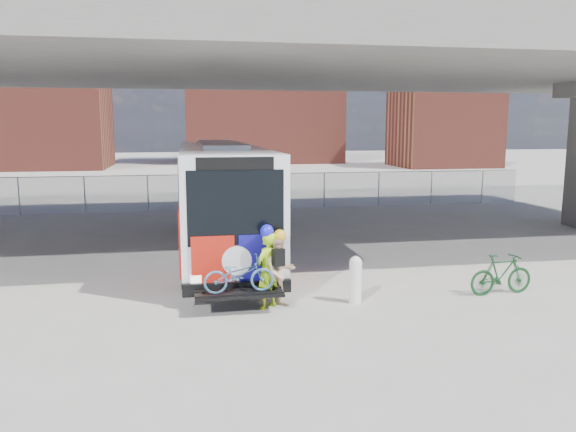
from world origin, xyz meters
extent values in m
plane|color=#9E9991|center=(0.00, 0.00, 0.00)|extent=(160.00, 160.00, 0.00)
cube|color=silver|center=(-2.00, 2.35, 1.95)|extent=(2.55, 12.00, 3.20)
cube|color=black|center=(-2.00, 2.85, 2.59)|extent=(2.61, 11.00, 1.28)
cube|color=black|center=(-2.00, -3.60, 2.33)|extent=(2.24, 0.12, 1.76)
cube|color=black|center=(-2.00, -3.60, 3.36)|extent=(1.78, 0.12, 0.30)
cube|color=black|center=(-2.00, -3.70, 0.45)|extent=(2.55, 0.20, 0.30)
cube|color=#B1190D|center=(-2.55, -3.67, 1.10)|extent=(1.00, 0.08, 1.20)
cube|color=navy|center=(-1.45, -3.67, 1.10)|extent=(1.00, 0.08, 1.20)
cylinder|color=silver|center=(-2.00, -3.69, 1.10)|extent=(0.70, 0.06, 0.70)
cube|color=gray|center=(-2.00, 2.35, 3.62)|extent=(1.28, 7.20, 0.14)
cube|color=black|center=(-2.00, -4.20, 0.45)|extent=(2.00, 0.70, 0.06)
cylinder|color=black|center=(-3.15, -2.05, 0.50)|extent=(0.30, 1.00, 1.00)
cylinder|color=black|center=(-0.85, -2.05, 0.50)|extent=(0.30, 1.00, 1.00)
cylinder|color=black|center=(-3.15, 6.55, 0.50)|extent=(0.30, 1.00, 1.00)
cylinder|color=black|center=(-0.85, 6.55, 0.50)|extent=(0.30, 1.00, 1.00)
cube|color=#B1190D|center=(-3.30, -1.45, 1.30)|extent=(0.06, 2.60, 1.70)
cube|color=navy|center=(-3.30, 0.15, 1.30)|extent=(0.06, 1.40, 1.70)
cube|color=#B1190D|center=(-0.70, -1.45, 1.30)|extent=(0.06, 2.60, 1.70)
cube|color=navy|center=(-0.70, 0.15, 1.30)|extent=(0.06, 1.40, 1.70)
imported|color=teal|center=(-2.00, -4.20, 0.90)|extent=(1.62, 0.64, 0.84)
cube|color=#605E59|center=(0.00, 4.00, 6.75)|extent=(40.00, 16.00, 1.50)
cube|color=#605E59|center=(0.00, 4.00, 7.55)|extent=(40.00, 0.60, 0.80)
cylinder|color=gray|center=(-8.00, 12.00, 0.90)|extent=(0.06, 0.06, 1.80)
cylinder|color=gray|center=(-4.00, 12.00, 0.90)|extent=(0.06, 0.06, 1.80)
cylinder|color=gray|center=(0.00, 12.00, 0.90)|extent=(0.06, 0.06, 1.80)
cylinder|color=gray|center=(4.00, 12.00, 0.90)|extent=(0.06, 0.06, 1.80)
cylinder|color=gray|center=(8.00, 12.00, 0.90)|extent=(0.06, 0.06, 1.80)
cylinder|color=gray|center=(12.00, 12.00, 0.90)|extent=(0.06, 0.06, 1.80)
plane|color=gray|center=(0.00, 12.00, 0.90)|extent=(30.00, 0.00, 30.00)
cube|color=gray|center=(0.00, 12.00, 1.82)|extent=(30.00, 0.05, 0.04)
cube|color=brown|center=(-18.00, 45.00, 5.00)|extent=(14.00, 10.00, 10.00)
cube|color=brown|center=(6.00, 52.00, 6.00)|extent=(18.00, 12.00, 12.00)
cube|color=brown|center=(24.00, 40.00, 4.00)|extent=(10.00, 8.00, 8.00)
cylinder|color=brown|center=(14.00, 55.00, 12.50)|extent=(2.20, 2.20, 25.00)
cylinder|color=white|center=(0.81, -3.95, 0.50)|extent=(0.30, 0.30, 1.00)
sphere|color=white|center=(0.81, -3.95, 1.00)|extent=(0.30, 0.30, 0.30)
imported|color=#A6DA16|center=(-1.32, -3.95, 0.90)|extent=(0.77, 0.77, 1.80)
sphere|color=#1A1BDE|center=(-1.32, -3.95, 1.82)|extent=(0.31, 0.31, 0.31)
imported|color=tan|center=(-1.03, -3.95, 0.84)|extent=(1.01, 0.91, 1.69)
sphere|color=gold|center=(-1.03, -3.95, 1.71)|extent=(0.29, 0.29, 0.29)
cube|color=black|center=(-1.09, -4.13, 1.24)|extent=(0.32, 0.26, 0.40)
imported|color=#143F1B|center=(4.63, -3.95, 0.52)|extent=(1.76, 0.61, 1.04)
camera|label=1|loc=(-3.11, -16.45, 4.18)|focal=35.00mm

